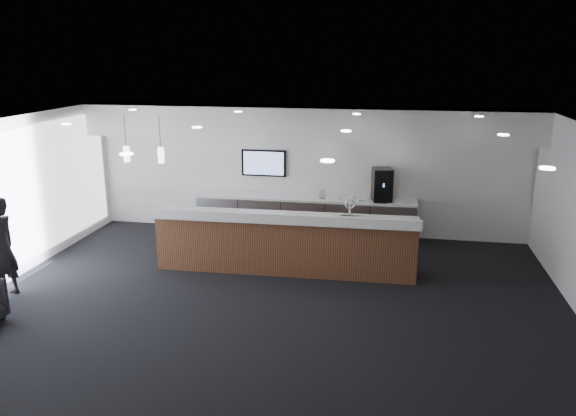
# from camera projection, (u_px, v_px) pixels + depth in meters

# --- Properties ---
(ground) EXTENTS (10.00, 10.00, 0.00)m
(ground) POSITION_uv_depth(u_px,v_px,m) (271.00, 302.00, 9.61)
(ground) COLOR black
(ground) RESTS_ON ground
(ceiling) EXTENTS (10.00, 8.00, 0.02)m
(ceiling) POSITION_uv_depth(u_px,v_px,m) (270.00, 127.00, 8.81)
(ceiling) COLOR black
(ceiling) RESTS_ON back_wall
(back_wall) EXTENTS (10.00, 0.02, 3.00)m
(back_wall) POSITION_uv_depth(u_px,v_px,m) (307.00, 170.00, 13.00)
(back_wall) COLOR white
(back_wall) RESTS_ON ground
(soffit_bulkhead) EXTENTS (10.00, 0.90, 0.70)m
(soffit_bulkhead) POSITION_uv_depth(u_px,v_px,m) (304.00, 123.00, 12.26)
(soffit_bulkhead) COLOR white
(soffit_bulkhead) RESTS_ON back_wall
(alcove_panel) EXTENTS (9.80, 0.06, 1.40)m
(alcove_panel) POSITION_uv_depth(u_px,v_px,m) (307.00, 166.00, 12.94)
(alcove_panel) COLOR white
(alcove_panel) RESTS_ON back_wall
(window_blinds_wall) EXTENTS (0.04, 7.36, 2.55)m
(window_blinds_wall) POSITION_uv_depth(u_px,v_px,m) (1.00, 204.00, 10.07)
(window_blinds_wall) COLOR #D0E0FA
(window_blinds_wall) RESTS_ON left_wall
(back_credenza) EXTENTS (5.06, 0.66, 0.95)m
(back_credenza) POSITION_uv_depth(u_px,v_px,m) (304.00, 217.00, 12.93)
(back_credenza) COLOR #979B9F
(back_credenza) RESTS_ON ground
(wall_tv) EXTENTS (1.05, 0.08, 0.62)m
(wall_tv) POSITION_uv_depth(u_px,v_px,m) (264.00, 163.00, 13.04)
(wall_tv) COLOR black
(wall_tv) RESTS_ON back_wall
(pendant_left) EXTENTS (0.12, 0.12, 0.30)m
(pendant_left) POSITION_uv_depth(u_px,v_px,m) (150.00, 160.00, 10.18)
(pendant_left) COLOR #FFF3C6
(pendant_left) RESTS_ON ceiling
(pendant_right) EXTENTS (0.12, 0.12, 0.30)m
(pendant_right) POSITION_uv_depth(u_px,v_px,m) (115.00, 159.00, 10.31)
(pendant_right) COLOR #FFF3C6
(pendant_right) RESTS_ON ceiling
(ceiling_can_lights) EXTENTS (7.00, 5.00, 0.02)m
(ceiling_can_lights) POSITION_uv_depth(u_px,v_px,m) (270.00, 129.00, 8.82)
(ceiling_can_lights) COLOR white
(ceiling_can_lights) RESTS_ON ceiling
(service_counter) EXTENTS (5.09, 0.95, 1.49)m
(service_counter) POSITION_uv_depth(u_px,v_px,m) (285.00, 243.00, 10.86)
(service_counter) COLOR #4F261A
(service_counter) RESTS_ON ground
(coffee_machine) EXTENTS (0.50, 0.58, 0.73)m
(coffee_machine) POSITION_uv_depth(u_px,v_px,m) (382.00, 185.00, 12.41)
(coffee_machine) COLOR black
(coffee_machine) RESTS_ON back_credenza
(info_sign_left) EXTENTS (0.14, 0.06, 0.20)m
(info_sign_left) POSITION_uv_depth(u_px,v_px,m) (322.00, 194.00, 12.63)
(info_sign_left) COLOR silver
(info_sign_left) RESTS_ON back_credenza
(info_sign_right) EXTENTS (0.20, 0.05, 0.27)m
(info_sign_right) POSITION_uv_depth(u_px,v_px,m) (363.00, 195.00, 12.41)
(info_sign_right) COLOR silver
(info_sign_right) RESTS_ON back_credenza
(lounge_guest) EXTENTS (0.49, 0.69, 1.80)m
(lounge_guest) POSITION_uv_depth(u_px,v_px,m) (0.00, 248.00, 9.59)
(lounge_guest) COLOR black
(lounge_guest) RESTS_ON ground
(cup_0) EXTENTS (0.11, 0.11, 0.10)m
(cup_0) POSITION_uv_depth(u_px,v_px,m) (359.00, 198.00, 12.50)
(cup_0) COLOR white
(cup_0) RESTS_ON back_credenza
(cup_1) EXTENTS (0.15, 0.15, 0.10)m
(cup_1) POSITION_uv_depth(u_px,v_px,m) (353.00, 198.00, 12.53)
(cup_1) COLOR white
(cup_1) RESTS_ON back_credenza
(cup_2) EXTENTS (0.14, 0.14, 0.10)m
(cup_2) POSITION_uv_depth(u_px,v_px,m) (346.00, 197.00, 12.55)
(cup_2) COLOR white
(cup_2) RESTS_ON back_credenza
(cup_3) EXTENTS (0.14, 0.14, 0.10)m
(cup_3) POSITION_uv_depth(u_px,v_px,m) (340.00, 197.00, 12.58)
(cup_3) COLOR white
(cup_3) RESTS_ON back_credenza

